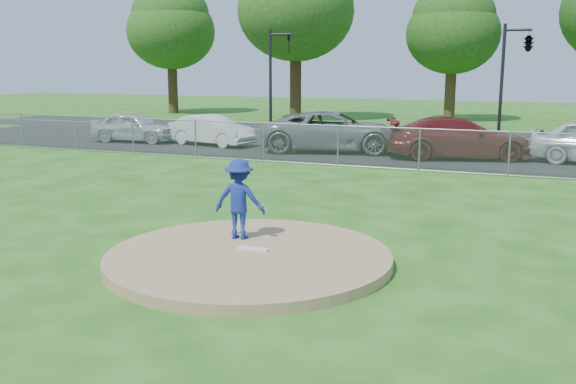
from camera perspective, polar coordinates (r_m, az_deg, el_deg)
name	(u,v)px	position (r m, az deg, el deg)	size (l,w,h in m)	color
ground	(377,178)	(21.45, 7.94, 1.23)	(120.00, 120.00, 0.00)	#1C5312
pitchers_mound	(249,258)	(12.20, -3.50, -5.85)	(5.40, 5.40, 0.20)	#977953
pitching_rubber	(253,249)	(12.34, -3.11, -5.07)	(0.60, 0.15, 0.04)	white
chain_link_fence	(391,149)	(23.27, 9.17, 3.84)	(40.00, 0.06, 1.50)	gray
parking_lot	(414,153)	(27.74, 11.18, 3.38)	(50.00, 8.00, 0.01)	black
street	(441,136)	(35.09, 13.47, 4.88)	(60.00, 7.00, 0.01)	black
tree_far_left	(171,20)	(51.34, -10.40, 14.79)	(6.72, 6.72, 10.74)	#342513
tree_center	(453,22)	(45.03, 14.50, 14.41)	(6.16, 6.16, 9.84)	#3C2915
traffic_signal_left	(274,71)	(35.33, -1.22, 10.68)	(1.28, 0.20, 5.60)	black
traffic_signal_center	(526,45)	(32.57, 20.39, 12.16)	(1.42, 2.48, 5.60)	black
pitcher	(239,199)	(13.00, -4.34, -0.62)	(1.05, 0.61, 1.63)	navy
traffic_cone	(293,144)	(27.37, 0.47, 4.32)	(0.40, 0.40, 0.78)	#F0500C
parked_car_silver	(135,127)	(32.19, -13.47, 5.65)	(1.71, 4.25, 1.45)	silver
parked_car_white	(212,130)	(30.22, -6.80, 5.49)	(1.48, 4.25, 1.40)	white
parked_car_gray	(333,131)	(27.87, 4.06, 5.39)	(2.86, 6.20, 1.72)	gray
parked_car_darkred	(459,138)	(26.52, 14.93, 4.66)	(2.30, 5.65, 1.64)	maroon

